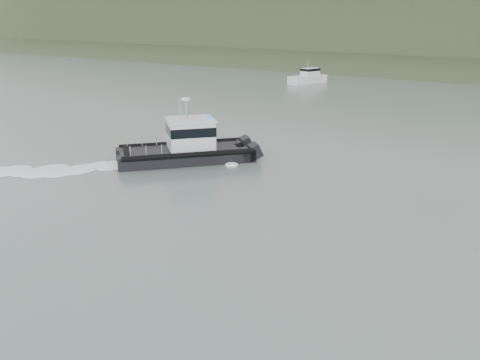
# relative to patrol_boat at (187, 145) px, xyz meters

# --- Properties ---
(ground) EXTENTS (400.00, 400.00, 0.00)m
(ground) POSITION_rel_patrol_boat_xyz_m (10.13, -15.81, -1.17)
(ground) COLOR slate
(ground) RESTS_ON ground
(patrol_boat) EXTENTS (9.00, 9.52, 4.67)m
(patrol_boat) POSITION_rel_patrol_boat_xyz_m (0.00, 0.00, 0.00)
(patrol_boat) COLOR black
(patrol_boat) RESTS_ON ground
(motorboat) EXTENTS (3.89, 6.69, 3.49)m
(motorboat) POSITION_rel_patrol_boat_xyz_m (-12.20, 43.65, -0.30)
(motorboat) COLOR silver
(motorboat) RESTS_ON ground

